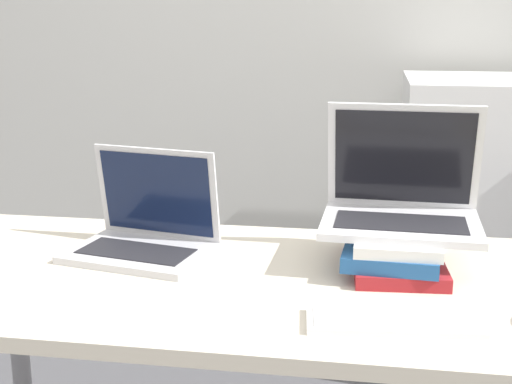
# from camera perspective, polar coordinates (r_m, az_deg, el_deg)

# --- Properties ---
(desk) EXTENTS (1.62, 0.69, 0.76)m
(desk) POSITION_cam_1_polar(r_m,az_deg,el_deg) (1.50, 2.03, -9.86)
(desk) COLOR beige
(desk) RESTS_ON ground_plane
(laptop_left) EXTENTS (0.34, 0.28, 0.23)m
(laptop_left) POSITION_cam_1_polar(r_m,az_deg,el_deg) (1.62, -8.87, -3.22)
(laptop_left) COLOR silver
(laptop_left) RESTS_ON desk
(book_stack) EXTENTS (0.22, 0.29, 0.08)m
(book_stack) POSITION_cam_1_polar(r_m,az_deg,el_deg) (1.54, 11.06, -4.52)
(book_stack) COLOR maroon
(book_stack) RESTS_ON desk
(laptop_on_books) EXTENTS (0.34, 0.26, 0.26)m
(laptop_on_books) POSITION_cam_1_polar(r_m,az_deg,el_deg) (1.56, 11.56, -0.72)
(laptop_on_books) COLOR silver
(laptop_on_books) RESTS_ON book_stack
(wireless_keyboard) EXTENTS (0.31, 0.13, 0.01)m
(wireless_keyboard) POSITION_cam_1_polar(r_m,az_deg,el_deg) (1.28, 10.99, -10.14)
(wireless_keyboard) COLOR white
(wireless_keyboard) RESTS_ON desk
(mini_fridge) EXTENTS (0.50, 0.58, 1.07)m
(mini_fridge) POSITION_cam_1_polar(r_m,az_deg,el_deg) (2.71, 16.61, -2.59)
(mini_fridge) COLOR white
(mini_fridge) RESTS_ON ground_plane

